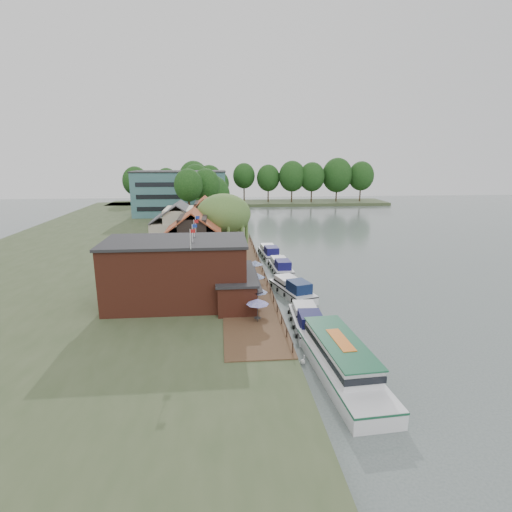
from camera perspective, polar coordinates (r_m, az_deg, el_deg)
name	(u,v)px	position (r m, az deg, el deg)	size (l,w,h in m)	color
ground	(315,303)	(48.38, 8.45, -6.73)	(260.00, 260.00, 0.00)	#4D5956
land_bank	(124,243)	(82.81, -18.30, 1.79)	(50.00, 140.00, 1.00)	#384728
quay_deck	(243,273)	(56.31, -1.84, -2.46)	(6.00, 50.00, 0.10)	#47301E
quay_rail	(262,269)	(56.87, 0.84, -1.81)	(0.20, 49.00, 1.00)	black
pub	(195,271)	(44.75, -8.73, -2.18)	(20.00, 11.00, 7.30)	maroon
hotel_block	(180,193)	(114.86, -10.76, 8.83)	(25.40, 12.40, 12.30)	#38666B
cottage_a	(194,239)	(59.23, -8.89, 2.39)	(8.60, 7.60, 8.50)	black
cottage_b	(179,228)	(69.27, -10.87, 3.98)	(9.60, 8.60, 8.50)	beige
cottage_c	(205,219)	(77.86, -7.31, 5.20)	(7.60, 7.60, 8.50)	black
willow	(224,226)	(63.84, -4.61, 4.22)	(8.60, 8.60, 10.43)	#476B2D
umbrella_0	(258,310)	(39.70, 0.22, -7.74)	(2.26, 2.26, 2.38)	#201A93
umbrella_1	(258,298)	(42.95, 0.22, -6.02)	(2.15, 2.15, 2.38)	navy
umbrella_2	(251,290)	(45.33, -0.78, -4.94)	(2.02, 2.02, 2.38)	#1B4795
umbrella_3	(257,282)	(48.14, 0.08, -3.79)	(2.00, 2.00, 2.38)	navy
umbrella_4	(247,275)	(51.21, -1.29, -2.70)	(2.15, 2.15, 2.38)	#1B2999
umbrella_5	(255,269)	(53.77, -0.14, -1.88)	(2.11, 2.11, 2.38)	navy
cruiser_0	(307,318)	(41.19, 7.32, -8.71)	(3.13, 9.70, 2.34)	silver
cruiser_1	(292,286)	(50.41, 5.20, -4.35)	(3.16, 9.76, 2.36)	silver
cruiser_2	(281,265)	(60.56, 3.55, -1.23)	(3.00, 9.30, 2.23)	silver
cruiser_3	(270,251)	(69.10, 1.94, 0.73)	(3.08, 9.53, 2.29)	white
tour_boat	(343,360)	(33.00, 12.29, -14.36)	(3.85, 13.66, 2.98)	silver
swan	(303,361)	(35.01, 6.68, -14.72)	(0.44, 0.44, 0.44)	white
bank_tree_0	(189,200)	(88.56, -9.55, 7.84)	(6.14, 6.14, 13.61)	#143811
bank_tree_1	(206,198)	(92.73, -7.10, 8.16)	(6.33, 6.33, 13.50)	#143811
bank_tree_2	(213,199)	(101.52, -6.19, 8.14)	(8.60, 8.60, 11.57)	#143811
bank_tree_3	(196,188)	(121.30, -8.51, 9.59)	(7.98, 7.98, 14.02)	#143811
bank_tree_4	(219,189)	(132.29, -5.38, 9.52)	(6.93, 6.93, 11.66)	#143811
bank_tree_5	(209,187)	(140.15, -6.69, 9.72)	(7.56, 7.56, 11.57)	#143811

